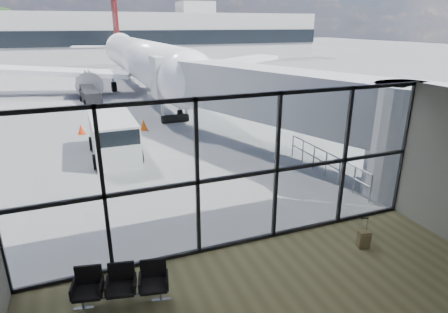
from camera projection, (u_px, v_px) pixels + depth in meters
ground at (110, 77)px, 46.29m from camera, size 220.00×220.00×0.00m
lounge_shell at (356, 256)px, 6.07m from camera, size 12.02×8.01×4.51m
glass_curtain_wall at (238, 174)px, 10.42m from camera, size 12.10×0.12×4.50m
jet_bridge at (273, 99)px, 18.13m from camera, size 8.00×16.50×4.33m
apron_railing at (326, 160)px, 15.92m from camera, size 0.06×5.46×1.11m
far_terminal at (92, 36)px, 63.97m from camera, size 80.00×12.20×11.00m
tree_5 at (4, 26)px, 67.30m from camera, size 6.27×6.27×9.03m
seating_row at (121, 282)px, 8.71m from camera, size 2.17×1.02×0.96m
suitcase at (364, 239)px, 10.91m from camera, size 0.38×0.30×0.92m
airliner at (139, 59)px, 37.13m from camera, size 32.08×37.11×9.56m
service_van at (114, 137)px, 18.17m from camera, size 2.26×4.57×1.98m
belt_loader at (90, 96)px, 31.12m from camera, size 1.74×3.65×1.62m
traffic_cone_a at (81, 129)px, 22.23m from camera, size 0.42×0.42×0.60m
traffic_cone_b at (144, 125)px, 23.07m from camera, size 0.48×0.48×0.69m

